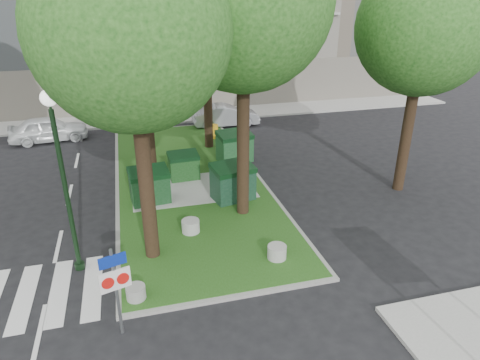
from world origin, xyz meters
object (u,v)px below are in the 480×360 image
object	(u,v)px
traffic_sign_pole	(115,281)
car_silver	(226,115)
tree_median_near_left	(132,10)
tree_street_right	(428,13)
dumpster_d	(235,147)
car_white	(48,129)
dumpster_a	(150,186)
dumpster_c	(233,182)
street_lamp	(61,164)
bollard_left	(136,292)
litter_bin	(214,131)
dumpster_b	(184,166)
bollard_mid	(191,226)
tree_median_mid	(140,12)
bollard_right	(277,252)

from	to	relation	value
traffic_sign_pole	car_silver	bearing A→B (deg)	52.37
tree_median_near_left	tree_street_right	xyz separation A→B (m)	(10.50, 2.50, -0.33)
dumpster_d	car_white	distance (m)	10.86
tree_street_right	car_silver	bearing A→B (deg)	115.50
dumpster_a	traffic_sign_pole	bearing A→B (deg)	-106.33
dumpster_c	car_silver	size ratio (longest dim) A/B	0.45
tree_street_right	traffic_sign_pole	distance (m)	13.98
street_lamp	car_white	xyz separation A→B (m)	(-2.45, 13.00, -2.75)
dumpster_c	bollard_left	distance (m)	6.59
litter_bin	street_lamp	bearing A→B (deg)	-120.89
litter_bin	dumpster_b	bearing A→B (deg)	-115.43
tree_median_near_left	car_silver	bearing A→B (deg)	67.71
tree_median_near_left	dumpster_d	world-z (taller)	tree_median_near_left
car_white	bollard_mid	bearing A→B (deg)	-159.88
dumpster_a	dumpster_c	xyz separation A→B (m)	(3.20, -0.58, 0.04)
dumpster_b	litter_bin	world-z (taller)	dumpster_b
tree_median_mid	tree_street_right	size ratio (longest dim) A/B	0.99
bollard_mid	tree_median_mid	bearing A→B (deg)	98.18
dumpster_a	litter_bin	bearing A→B (deg)	53.83
bollard_left	car_silver	xyz separation A→B (m)	(6.09, 15.24, 0.36)
car_white	car_silver	xyz separation A→B (m)	(10.15, 0.24, -0.03)
traffic_sign_pole	tree_median_near_left	bearing A→B (deg)	54.97
dumpster_a	bollard_right	bearing A→B (deg)	-61.03
bollard_right	litter_bin	distance (m)	12.00
tree_median_near_left	dumpster_d	bearing A→B (deg)	58.12
dumpster_c	car_silver	xyz separation A→B (m)	(2.08, 10.05, -0.17)
tree_street_right	litter_bin	bearing A→B (deg)	127.55
tree_median_mid	litter_bin	distance (m)	8.56
car_white	car_silver	world-z (taller)	car_white
dumpster_a	traffic_sign_pole	xyz separation A→B (m)	(-1.22, -6.86, 0.78)
bollard_right	car_silver	size ratio (longest dim) A/B	0.15
tree_street_right	litter_bin	size ratio (longest dim) A/B	13.11
tree_median_near_left	dumpster_a	size ratio (longest dim) A/B	6.52
dumpster_b	street_lamp	size ratio (longest dim) A/B	0.25
dumpster_d	dumpster_b	bearing A→B (deg)	-160.31
dumpster_b	bollard_mid	bearing A→B (deg)	-98.80
bollard_left	car_silver	world-z (taller)	car_silver
bollard_left	car_white	size ratio (longest dim) A/B	0.13
bollard_mid	car_silver	distance (m)	12.86
litter_bin	bollard_right	bearing A→B (deg)	-92.52
bollard_right	traffic_sign_pole	world-z (taller)	traffic_sign_pole
tree_street_right	car_white	distance (m)	19.52
dumpster_c	litter_bin	size ratio (longest dim) A/B	2.36
tree_street_right	litter_bin	world-z (taller)	tree_street_right
bollard_left	bollard_mid	distance (m)	3.65
street_lamp	car_white	bearing A→B (deg)	100.67
tree_median_near_left	bollard_right	xyz separation A→B (m)	(3.64, -1.25, -6.98)
street_lamp	bollard_mid	bearing A→B (deg)	16.48
bollard_left	bollard_right	world-z (taller)	bollard_right
tree_median_mid	dumpster_b	size ratio (longest dim) A/B	7.36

